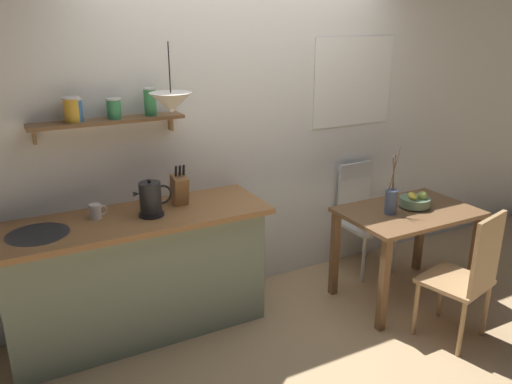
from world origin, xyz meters
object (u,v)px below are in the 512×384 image
(dining_table, at_px, (407,225))
(coffee_mug_by_sink, at_px, (96,212))
(twig_vase, at_px, (391,201))
(dining_chair_far, at_px, (361,213))
(electric_kettle, at_px, (151,199))
(knife_block, at_px, (179,189))
(fruit_bowl, at_px, (415,201))
(pendant_lamp, at_px, (171,102))
(dining_chair_near, at_px, (468,274))

(dining_table, height_order, coffee_mug_by_sink, coffee_mug_by_sink)
(twig_vase, bearing_deg, dining_chair_far, 69.29)
(dining_table, height_order, electric_kettle, electric_kettle)
(knife_block, xyz_separation_m, coffee_mug_by_sink, (-0.58, -0.00, -0.06))
(fruit_bowl, xyz_separation_m, pendant_lamp, (-1.81, 0.41, 0.85))
(dining_chair_near, bearing_deg, pendant_lamp, 147.04)
(dining_chair_near, distance_m, electric_kettle, 2.20)
(dining_chair_far, distance_m, coffee_mug_by_sink, 2.33)
(pendant_lamp, bearing_deg, dining_chair_far, 5.74)
(dining_chair_near, bearing_deg, coffee_mug_by_sink, 151.12)
(dining_chair_far, height_order, pendant_lamp, pendant_lamp)
(twig_vase, bearing_deg, knife_block, 159.80)
(electric_kettle, height_order, coffee_mug_by_sink, electric_kettle)
(fruit_bowl, xyz_separation_m, electric_kettle, (-1.98, 0.41, 0.22))
(dining_chair_near, height_order, pendant_lamp, pendant_lamp)
(dining_chair_far, height_order, fruit_bowl, dining_chair_far)
(dining_table, xyz_separation_m, twig_vase, (-0.18, 0.01, 0.23))
(dining_table, height_order, dining_chair_far, dining_chair_far)
(dining_table, bearing_deg, electric_kettle, 167.11)
(dining_chair_far, bearing_deg, pendant_lamp, -174.26)
(dining_chair_far, height_order, knife_block, knife_block)
(coffee_mug_by_sink, xyz_separation_m, pendant_lamp, (0.52, -0.12, 0.70))
(dining_table, xyz_separation_m, fruit_bowl, (0.08, 0.02, 0.18))
(dining_chair_near, relative_size, twig_vase, 1.86)
(twig_vase, distance_m, coffee_mug_by_sink, 2.13)
(dining_chair_near, relative_size, pendant_lamp, 2.22)
(dining_chair_far, xyz_separation_m, pendant_lamp, (-1.77, -0.18, 1.14))
(dining_chair_near, height_order, knife_block, knife_block)
(dining_table, distance_m, dining_chair_near, 0.67)
(dining_chair_near, xyz_separation_m, coffee_mug_by_sink, (-2.19, 1.21, 0.43))
(dining_chair_near, distance_m, knife_block, 2.07)
(dining_chair_near, bearing_deg, electric_kettle, 149.37)
(fruit_bowl, height_order, electric_kettle, electric_kettle)
(dining_chair_far, xyz_separation_m, knife_block, (-1.70, -0.05, 0.51))
(pendant_lamp, bearing_deg, knife_block, 61.91)
(electric_kettle, bearing_deg, dining_chair_near, -30.63)
(knife_block, xyz_separation_m, pendant_lamp, (-0.07, -0.13, 0.63))
(dining_chair_far, height_order, twig_vase, twig_vase)
(dining_table, height_order, dining_chair_near, dining_chair_near)
(dining_table, relative_size, twig_vase, 1.97)
(twig_vase, bearing_deg, dining_chair_near, -79.58)
(dining_table, bearing_deg, dining_chair_near, -95.04)
(dining_chair_far, relative_size, fruit_bowl, 4.02)
(coffee_mug_by_sink, bearing_deg, fruit_bowl, -12.81)
(dining_table, xyz_separation_m, knife_block, (-1.66, 0.55, 0.39))
(dining_table, bearing_deg, pendant_lamp, 166.13)
(dining_table, relative_size, knife_block, 3.48)
(dining_chair_near, distance_m, dining_chair_far, 1.26)
(dining_table, xyz_separation_m, dining_chair_near, (-0.06, -0.66, -0.10))
(dining_chair_near, height_order, twig_vase, twig_vase)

